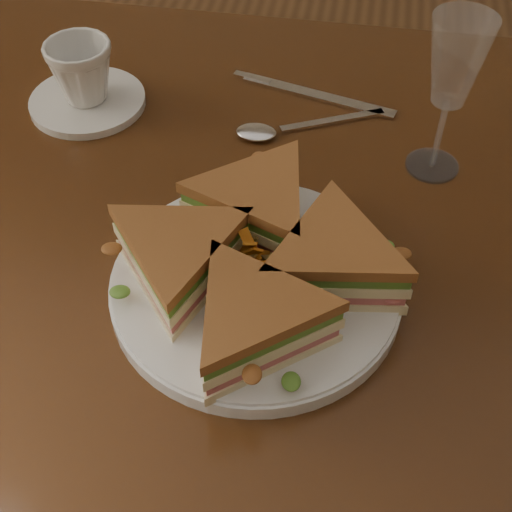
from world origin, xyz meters
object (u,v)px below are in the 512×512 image
object	(u,v)px
table	(230,269)
saucer	(88,102)
spoon	(275,130)
wine_glass	(456,66)
sandwich_wedges	(256,260)
coffee_cup	(82,72)
plate	(256,286)
knife	(307,93)

from	to	relation	value
table	saucer	xyz separation A→B (m)	(-0.21, 0.15, 0.10)
spoon	wine_glass	world-z (taller)	wine_glass
sandwich_wedges	spoon	distance (m)	0.25
table	coffee_cup	size ratio (longest dim) A/B	15.05
table	sandwich_wedges	world-z (taller)	sandwich_wedges
spoon	plate	bearing A→B (deg)	-111.11
plate	knife	world-z (taller)	plate
knife	wine_glass	size ratio (longest dim) A/B	1.16
wine_glass	table	bearing A→B (deg)	-154.15
knife	wine_glass	world-z (taller)	wine_glass
coffee_cup	table	bearing A→B (deg)	-14.91
sandwich_wedges	coffee_cup	distance (m)	0.36
spoon	coffee_cup	bearing A→B (deg)	150.54
table	spoon	size ratio (longest dim) A/B	7.04
table	sandwich_wedges	xyz separation A→B (m)	(0.05, -0.11, 0.14)
coffee_cup	knife	bearing A→B (deg)	35.64
sandwich_wedges	table	bearing A→B (deg)	114.46
plate	saucer	bearing A→B (deg)	134.41
spoon	knife	xyz separation A→B (m)	(0.03, 0.08, -0.00)
sandwich_wedges	knife	size ratio (longest dim) A/B	1.48
wine_glass	saucer	world-z (taller)	wine_glass
knife	coffee_cup	xyz separation A→B (m)	(-0.26, -0.07, 0.04)
knife	coffee_cup	world-z (taller)	coffee_cup
coffee_cup	sandwich_wedges	bearing A→B (deg)	-24.12
sandwich_wedges	saucer	size ratio (longest dim) A/B	2.20
table	wine_glass	bearing A→B (deg)	25.85
saucer	coffee_cup	world-z (taller)	coffee_cup
knife	coffee_cup	bearing A→B (deg)	-151.29
sandwich_wedges	saucer	distance (m)	0.37
wine_glass	sandwich_wedges	bearing A→B (deg)	-127.74
plate	knife	bearing A→B (deg)	88.38
wine_glass	saucer	bearing A→B (deg)	173.55
knife	saucer	bearing A→B (deg)	-151.29
plate	wine_glass	size ratio (longest dim) A/B	1.51
saucer	coffee_cup	xyz separation A→B (m)	(0.00, 0.00, 0.04)
spoon	coffee_cup	xyz separation A→B (m)	(-0.24, 0.02, 0.04)
wine_glass	spoon	bearing A→B (deg)	170.35
saucer	knife	bearing A→B (deg)	14.17
plate	coffee_cup	size ratio (longest dim) A/B	3.45
spoon	knife	bearing A→B (deg)	45.82
wine_glass	plate	bearing A→B (deg)	-127.74
wine_glass	knife	bearing A→B (deg)	143.70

